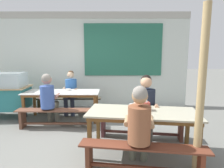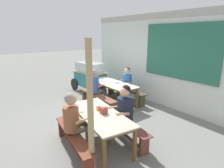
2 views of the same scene
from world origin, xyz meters
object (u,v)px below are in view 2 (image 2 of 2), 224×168
object	(u,v)px
food_cart	(90,75)
person_near_front	(75,119)
person_center_facing	(126,82)
tissue_box	(104,110)
bench_near_back	(123,126)
condiment_jar	(98,108)
dining_table_near	(100,116)
bench_far_back	(125,92)
soup_bowl	(117,82)
dining_table_far	(112,85)
bench_far_front	(98,99)
wooden_support_post	(91,112)
person_right_near_table	(123,110)
bench_near_front	(73,140)
person_left_back_turned	(96,85)

from	to	relation	value
food_cart	person_near_front	bearing A→B (deg)	-35.07
person_center_facing	tissue_box	world-z (taller)	person_center_facing
bench_near_back	condiment_jar	xyz separation A→B (m)	(-0.25, -0.50, 0.50)
dining_table_near	person_center_facing	size ratio (longest dim) A/B	1.54
dining_table_near	bench_near_back	world-z (taller)	dining_table_near
bench_far_back	soup_bowl	bearing A→B (deg)	-75.68
bench_near_back	tissue_box	world-z (taller)	tissue_box
dining_table_far	condiment_jar	bearing A→B (deg)	-45.14
dining_table_far	bench_far_front	size ratio (longest dim) A/B	1.06
bench_far_back	person_center_facing	bearing A→B (deg)	-34.64
tissue_box	wooden_support_post	xyz separation A→B (m)	(0.58, -0.66, 0.34)
food_cart	person_right_near_table	bearing A→B (deg)	-20.10
bench_far_front	person_near_front	world-z (taller)	person_near_front
bench_near_back	wooden_support_post	bearing A→B (deg)	-64.35
bench_near_back	bench_near_front	size ratio (longest dim) A/B	1.02
bench_near_front	food_cart	distance (m)	4.15
food_cart	person_near_front	size ratio (longest dim) A/B	1.41
person_near_front	condiment_jar	world-z (taller)	person_near_front
bench_far_front	soup_bowl	xyz separation A→B (m)	(0.12, 0.70, 0.47)
dining_table_far	food_cart	size ratio (longest dim) A/B	1.07
soup_bowl	wooden_support_post	xyz separation A→B (m)	(2.30, -2.41, 0.38)
person_right_near_table	person_left_back_turned	distance (m)	2.21
bench_near_front	person_left_back_turned	size ratio (longest dim) A/B	1.41
person_center_facing	person_left_back_turned	bearing A→B (deg)	-105.10
person_near_front	person_center_facing	distance (m)	3.13
person_right_near_table	person_near_front	world-z (taller)	person_right_near_table
person_right_near_table	person_near_front	bearing A→B (deg)	-105.00
bench_far_front	person_near_front	size ratio (longest dim) A/B	1.42
dining_table_far	person_near_front	size ratio (longest dim) A/B	1.51
person_right_near_table	wooden_support_post	world-z (taller)	wooden_support_post
bench_near_back	person_right_near_table	bearing A→B (deg)	-47.58
food_cart	soup_bowl	bearing A→B (deg)	-0.48
tissue_box	condiment_jar	xyz separation A→B (m)	(-0.23, 0.02, -0.02)
person_center_facing	food_cart	bearing A→B (deg)	-167.37
food_cart	condiment_jar	size ratio (longest dim) A/B	17.06
person_right_near_table	person_left_back_turned	xyz separation A→B (m)	(-2.10, 0.67, -0.02)
bench_near_back	wooden_support_post	xyz separation A→B (m)	(0.57, -1.18, 0.86)
dining_table_far	dining_table_near	size ratio (longest dim) A/B	1.01
bench_near_front	person_near_front	xyz separation A→B (m)	(-0.04, 0.08, 0.42)
bench_far_front	person_right_near_table	world-z (taller)	person_right_near_table
bench_near_front	person_center_facing	xyz separation A→B (m)	(-1.59, 2.81, 0.39)
dining_table_far	bench_near_back	bearing A→B (deg)	-30.97
dining_table_far	bench_far_back	world-z (taller)	dining_table_far
condiment_jar	wooden_support_post	distance (m)	1.12
soup_bowl	condiment_jar	bearing A→B (deg)	-49.29
person_center_facing	condiment_jar	world-z (taller)	person_center_facing
dining_table_near	tissue_box	bearing A→B (deg)	41.69
person_left_back_turned	person_near_front	size ratio (longest dim) A/B	1.00
person_left_back_turned	person_near_front	bearing A→B (deg)	-42.73
bench_near_back	food_cart	world-z (taller)	food_cart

